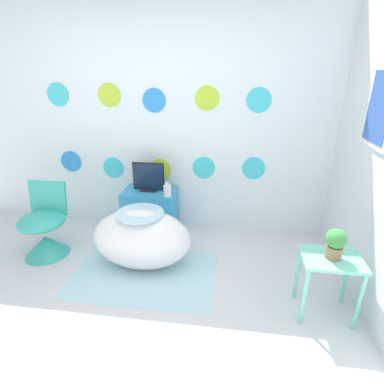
{
  "coord_description": "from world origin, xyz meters",
  "views": [
    {
      "loc": [
        0.86,
        -1.44,
        1.81
      ],
      "look_at": [
        0.54,
        0.9,
        0.85
      ],
      "focal_mm": 28.0,
      "sensor_mm": 36.0,
      "label": 1
    }
  ],
  "objects_px": {
    "tv": "(149,178)",
    "potted_plant_left": "(335,243)",
    "chair": "(44,232)",
    "bathtub": "(142,239)",
    "vase": "(167,190)"
  },
  "relations": [
    {
      "from": "potted_plant_left",
      "to": "tv",
      "type": "bearing_deg",
      "value": 147.25
    },
    {
      "from": "tv",
      "to": "vase",
      "type": "bearing_deg",
      "value": -28.73
    },
    {
      "from": "bathtub",
      "to": "chair",
      "type": "xyz_separation_m",
      "value": [
        -1.06,
        0.06,
        -0.04
      ]
    },
    {
      "from": "bathtub",
      "to": "chair",
      "type": "relative_size",
      "value": 1.26
    },
    {
      "from": "bathtub",
      "to": "tv",
      "type": "relative_size",
      "value": 2.63
    },
    {
      "from": "potted_plant_left",
      "to": "vase",
      "type": "bearing_deg",
      "value": 146.62
    },
    {
      "from": "tv",
      "to": "potted_plant_left",
      "type": "xyz_separation_m",
      "value": [
        1.7,
        -1.09,
        -0.03
      ]
    },
    {
      "from": "chair",
      "to": "potted_plant_left",
      "type": "xyz_separation_m",
      "value": [
        2.66,
        -0.48,
        0.39
      ]
    },
    {
      "from": "tv",
      "to": "potted_plant_left",
      "type": "height_order",
      "value": "tv"
    },
    {
      "from": "bathtub",
      "to": "chair",
      "type": "distance_m",
      "value": 1.06
    },
    {
      "from": "tv",
      "to": "vase",
      "type": "xyz_separation_m",
      "value": [
        0.24,
        -0.13,
        -0.08
      ]
    },
    {
      "from": "bathtub",
      "to": "tv",
      "type": "height_order",
      "value": "tv"
    },
    {
      "from": "chair",
      "to": "vase",
      "type": "bearing_deg",
      "value": 21.89
    },
    {
      "from": "bathtub",
      "to": "potted_plant_left",
      "type": "bearing_deg",
      "value": -14.59
    },
    {
      "from": "chair",
      "to": "tv",
      "type": "relative_size",
      "value": 2.08
    }
  ]
}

